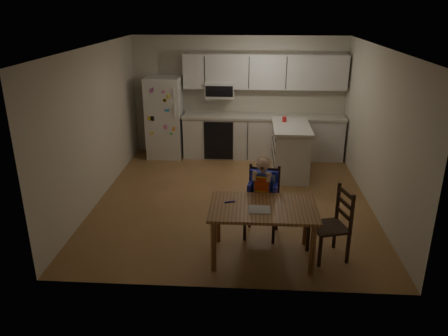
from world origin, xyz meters
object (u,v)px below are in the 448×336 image
dining_table (263,214)px  red_cup (284,119)px  refrigerator (165,117)px  chair_side (337,219)px  kitchen_island (290,150)px  chair_booster (263,188)px

dining_table → red_cup: bearing=81.9°
refrigerator → chair_side: 4.87m
refrigerator → kitchen_island: 2.77m
dining_table → refrigerator: bearing=116.9°
refrigerator → kitchen_island: refrigerator is taller
refrigerator → kitchen_island: bearing=-19.8°
kitchen_island → dining_table: 3.07m
red_cup → chair_side: red_cup is taller
refrigerator → chair_side: refrigerator is taller
kitchen_island → refrigerator: bearing=160.2°
chair_side → red_cup: bearing=172.7°
chair_side → kitchen_island: bearing=171.1°
kitchen_island → dining_table: size_ratio=0.97×
kitchen_island → chair_side: size_ratio=1.39×
kitchen_island → chair_booster: chair_booster is taller
refrigerator → chair_booster: bearing=-58.9°
refrigerator → chair_booster: (2.01, -3.33, -0.14)m
chair_side → chair_booster: bearing=-136.0°
refrigerator → dining_table: refrigerator is taller
kitchen_island → dining_table: bearing=-101.0°
chair_booster → chair_side: 1.09m
kitchen_island → chair_side: 2.96m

